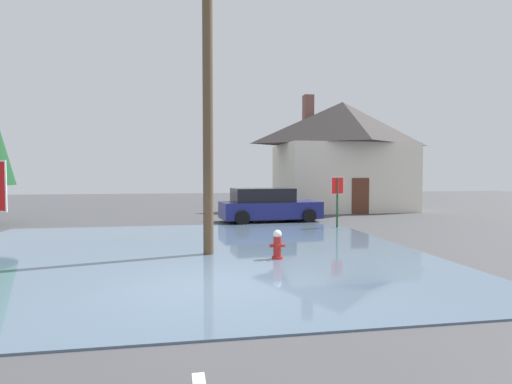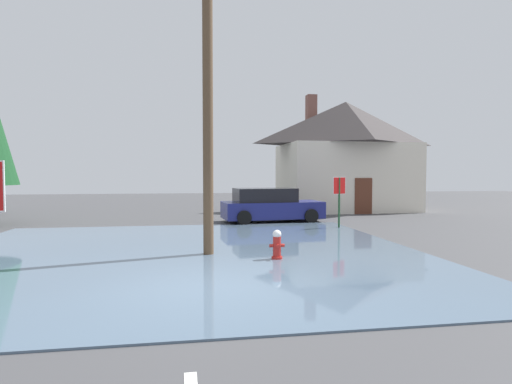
# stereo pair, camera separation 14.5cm
# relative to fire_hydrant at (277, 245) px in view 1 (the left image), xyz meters

# --- Properties ---
(ground_plane) EXTENTS (80.00, 80.00, 0.10)m
(ground_plane) POSITION_rel_fire_hydrant_xyz_m (-1.83, -2.34, -0.44)
(ground_plane) COLOR #424244
(flood_puddle) EXTENTS (13.41, 12.50, 0.04)m
(flood_puddle) POSITION_rel_fire_hydrant_xyz_m (-2.47, 1.27, -0.37)
(flood_puddle) COLOR #4C6075
(flood_puddle) RESTS_ON ground
(lane_stop_bar) EXTENTS (4.36, 0.34, 0.01)m
(lane_stop_bar) POSITION_rel_fire_hydrant_xyz_m (-2.33, -4.47, -0.38)
(lane_stop_bar) COLOR silver
(lane_stop_bar) RESTS_ON ground
(fire_hydrant) EXTENTS (0.40, 0.34, 0.79)m
(fire_hydrant) POSITION_rel_fire_hydrant_xyz_m (0.00, 0.00, 0.00)
(fire_hydrant) COLOR #AD231E
(fire_hydrant) RESTS_ON ground
(utility_pole) EXTENTS (1.60, 0.28, 9.03)m
(utility_pole) POSITION_rel_fire_hydrant_xyz_m (-1.72, 0.95, 4.31)
(utility_pole) COLOR brown
(utility_pole) RESTS_ON ground
(stop_sign_far) EXTENTS (0.64, 0.33, 2.11)m
(stop_sign_far) POSITION_rel_fire_hydrant_xyz_m (3.84, 5.75, 1.11)
(stop_sign_far) COLOR #1E4C28
(stop_sign_far) RESTS_ON ground
(house) EXTENTS (8.26, 5.80, 7.15)m
(house) POSITION_rel_fire_hydrant_xyz_m (7.27, 13.90, 3.06)
(house) COLOR silver
(house) RESTS_ON ground
(parked_car) EXTENTS (4.74, 2.41, 1.57)m
(parked_car) POSITION_rel_fire_hydrant_xyz_m (1.50, 8.46, 0.37)
(parked_car) COLOR navy
(parked_car) RESTS_ON ground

